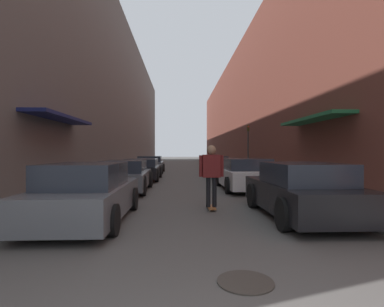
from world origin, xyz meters
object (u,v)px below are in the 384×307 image
at_px(parked_car_left_0, 87,194).
at_px(parked_car_left_1, 125,176).
at_px(parked_car_left_2, 142,169).
at_px(parked_car_right_2, 226,168).
at_px(parked_car_right_1, 245,174).
at_px(skateboarder, 211,170).
at_px(parked_car_right_3, 216,165).
at_px(traffic_light, 248,143).
at_px(parked_car_right_0, 301,191).
at_px(parked_car_left_3, 150,165).
at_px(manhole_cover, 245,282).

xyz_separation_m(parked_car_left_0, parked_car_left_1, (-0.07, 5.19, -0.02)).
bearing_deg(parked_car_left_2, parked_car_right_2, 5.84).
height_order(parked_car_right_1, parked_car_right_2, parked_car_right_1).
bearing_deg(skateboarder, parked_car_right_3, 82.29).
relative_size(parked_car_left_1, skateboarder, 2.35).
distance_m(skateboarder, traffic_light, 14.22).
relative_size(parked_car_left_0, skateboarder, 2.32).
distance_m(parked_car_left_2, traffic_light, 8.71).
xyz_separation_m(parked_car_left_1, parked_car_right_0, (5.17, -4.98, 0.03)).
xyz_separation_m(parked_car_right_1, parked_car_right_3, (0.14, 10.72, -0.04)).
bearing_deg(parked_car_left_1, parked_car_right_0, -43.98).
height_order(parked_car_right_0, skateboarder, skateboarder).
bearing_deg(parked_car_right_1, traffic_light, 76.08).
relative_size(skateboarder, traffic_light, 0.52).
bearing_deg(parked_car_right_1, parked_car_left_1, -175.36).
distance_m(parked_car_left_2, parked_car_right_1, 6.74).
height_order(parked_car_left_0, parked_car_left_2, parked_car_left_0).
height_order(parked_car_left_0, parked_car_left_3, parked_car_left_0).
relative_size(parked_car_left_0, parked_car_left_3, 1.00).
bearing_deg(parked_car_right_0, parked_car_right_3, 90.20).
xyz_separation_m(parked_car_left_3, manhole_cover, (3.01, -19.26, -0.61)).
height_order(parked_car_left_2, parked_car_right_2, parked_car_right_2).
bearing_deg(parked_car_left_0, parked_car_right_2, 65.30).
bearing_deg(parked_car_left_3, manhole_cover, -81.13).
relative_size(parked_car_left_2, manhole_cover, 6.62).
xyz_separation_m(parked_car_left_1, parked_car_left_2, (0.07, 5.03, -0.02)).
xyz_separation_m(parked_car_left_2, manhole_cover, (2.93, -13.55, -0.59)).
xyz_separation_m(parked_car_left_0, parked_car_right_3, (5.04, 16.31, -0.04)).
xyz_separation_m(manhole_cover, traffic_light, (4.27, 18.18, 2.24)).
distance_m(parked_car_left_0, parked_car_right_1, 7.44).
distance_m(parked_car_left_3, manhole_cover, 19.50).
relative_size(parked_car_right_0, skateboarder, 2.32).
relative_size(parked_car_right_1, manhole_cover, 6.19).
bearing_deg(traffic_light, parked_car_left_2, -147.27).
bearing_deg(parked_car_left_1, traffic_light, 53.04).
height_order(parked_car_left_0, parked_car_right_1, parked_car_left_0).
distance_m(parked_car_right_2, parked_car_right_3, 5.59).
distance_m(parked_car_left_1, parked_car_right_2, 7.46).
bearing_deg(manhole_cover, parked_car_left_3, 98.87).
bearing_deg(parked_car_right_2, parked_car_left_1, -132.12).
distance_m(parked_car_left_3, parked_car_right_3, 5.13).
height_order(parked_car_right_0, parked_car_right_2, parked_car_right_0).
relative_size(parked_car_left_2, parked_car_right_3, 1.05).
xyz_separation_m(parked_car_right_2, skateboarder, (-1.92, -9.42, 0.49)).
relative_size(parked_car_left_0, traffic_light, 1.21).
relative_size(parked_car_left_1, parked_car_right_1, 0.97).
bearing_deg(parked_car_left_3, parked_car_right_1, -64.26).
bearing_deg(skateboarder, parked_car_left_1, 128.37).
bearing_deg(parked_car_right_0, parked_car_right_2, 90.90).
distance_m(parked_car_left_3, parked_car_right_0, 16.55).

